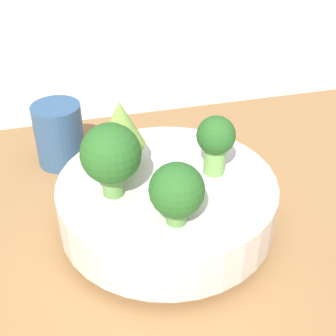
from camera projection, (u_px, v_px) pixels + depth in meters
ground_plane at (174, 264)px, 0.61m from camera, size 6.00×6.00×0.00m
table at (174, 255)px, 0.60m from camera, size 1.09×0.73×0.03m
bowl at (168, 202)px, 0.60m from camera, size 0.28×0.28×0.08m
broccoli_floret_right at (216, 140)px, 0.57m from camera, size 0.05×0.05×0.08m
romanesco_piece_far at (121, 127)px, 0.58m from camera, size 0.06×0.06×0.09m
broccoli_floret_left at (111, 155)px, 0.53m from camera, size 0.07×0.07×0.09m
broccoli_floret_front at (177, 191)px, 0.50m from camera, size 0.06×0.06×0.07m
cup at (59, 134)px, 0.73m from camera, size 0.08×0.08×0.10m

